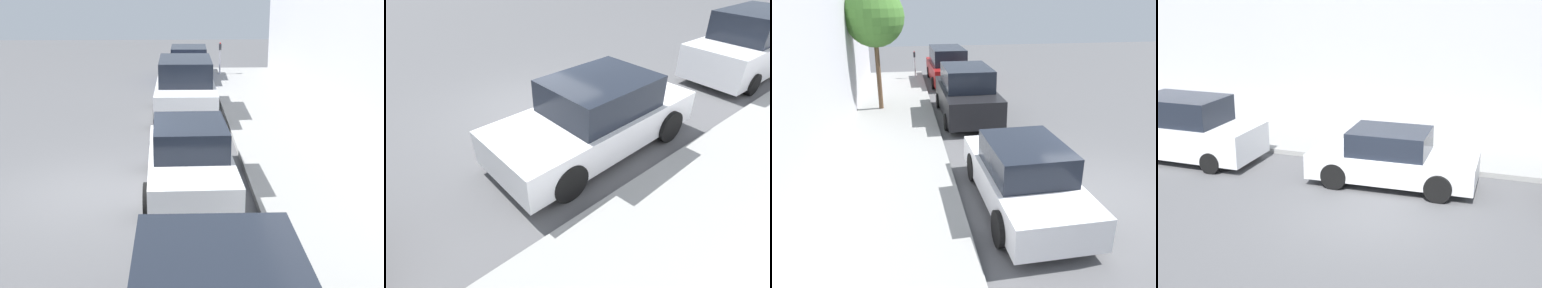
# 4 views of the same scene
# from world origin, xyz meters

# --- Properties ---
(ground_plane) EXTENTS (60.00, 60.00, 0.00)m
(ground_plane) POSITION_xyz_m (0.00, 0.00, 0.00)
(ground_plane) COLOR #515154
(sidewalk) EXTENTS (3.06, 32.00, 0.15)m
(sidewalk) POSITION_xyz_m (5.03, 0.00, 0.07)
(sidewalk) COLOR gray
(sidewalk) RESTS_ON ground_plane
(parked_sedan_third) EXTENTS (1.92, 4.54, 1.54)m
(parked_sedan_third) POSITION_xyz_m (2.13, 0.11, 0.72)
(parked_sedan_third) COLOR silver
(parked_sedan_third) RESTS_ON ground_plane
(parked_suv_fourth) EXTENTS (2.08, 4.82, 1.98)m
(parked_suv_fourth) POSITION_xyz_m (2.16, 6.76, 0.93)
(parked_suv_fourth) COLOR silver
(parked_suv_fourth) RESTS_ON ground_plane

